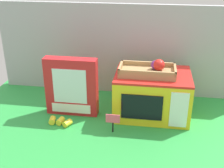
{
  "coord_description": "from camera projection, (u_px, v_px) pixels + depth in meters",
  "views": [
    {
      "loc": [
        0.16,
        -1.41,
        0.82
      ],
      "look_at": [
        -0.05,
        -0.0,
        0.18
      ],
      "focal_mm": 46.68,
      "sensor_mm": 36.0,
      "label": 1
    }
  ],
  "objects": [
    {
      "name": "food_groups_crate",
      "position": [
        149.0,
        70.0,
        1.51
      ],
      "size": [
        0.29,
        0.15,
        0.08
      ],
      "color": "#A37F51",
      "rests_on": "toy_microwave"
    },
    {
      "name": "toy_microwave",
      "position": [
        152.0,
        94.0,
        1.58
      ],
      "size": [
        0.4,
        0.3,
        0.24
      ],
      "color": "yellow",
      "rests_on": "ground"
    },
    {
      "name": "loose_toy_banana",
      "position": [
        60.0,
        121.0,
        1.52
      ],
      "size": [
        0.13,
        0.07,
        0.03
      ],
      "color": "yellow",
      "rests_on": "ground"
    },
    {
      "name": "ground_plane",
      "position": [
        121.0,
        113.0,
        1.63
      ],
      "size": [
        1.7,
        1.7,
        0.0
      ],
      "primitive_type": "plane",
      "color": "green",
      "rests_on": "ground"
    },
    {
      "name": "display_back_panel",
      "position": [
        128.0,
        50.0,
        1.77
      ],
      "size": [
        1.61,
        0.03,
        0.56
      ],
      "primitive_type": "cube",
      "color": "#A0A3A8",
      "rests_on": "ground"
    },
    {
      "name": "cookie_set_box",
      "position": [
        72.0,
        87.0,
        1.57
      ],
      "size": [
        0.28,
        0.07,
        0.32
      ],
      "color": "red",
      "rests_on": "ground"
    },
    {
      "name": "price_sign",
      "position": [
        113.0,
        120.0,
        1.43
      ],
      "size": [
        0.07,
        0.01,
        0.1
      ],
      "color": "black",
      "rests_on": "ground"
    }
  ]
}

